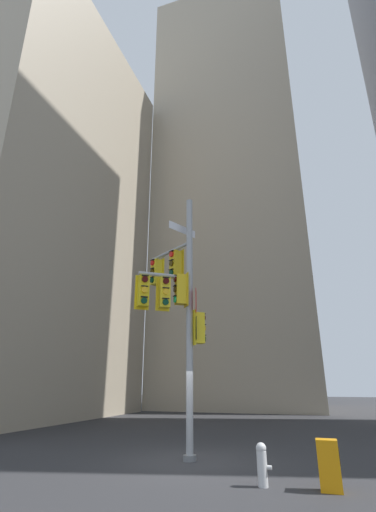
% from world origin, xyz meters
% --- Properties ---
extents(ground, '(120.00, 120.00, 0.00)m').
position_xyz_m(ground, '(0.00, 0.00, 0.00)').
color(ground, '#2D2D30').
extents(building_tower_left, '(17.33, 17.33, 30.66)m').
position_xyz_m(building_tower_left, '(-18.55, 8.86, 15.33)').
color(building_tower_left, tan).
rests_on(building_tower_left, ground).
extents(building_mid_block, '(14.61, 14.61, 46.80)m').
position_xyz_m(building_mid_block, '(-2.88, 25.60, 23.40)').
color(building_mid_block, tan).
rests_on(building_mid_block, ground).
extents(signal_pole_assembly, '(2.47, 2.67, 8.51)m').
position_xyz_m(signal_pole_assembly, '(-0.49, 0.03, 4.89)').
color(signal_pole_assembly, '#9EA0A3').
rests_on(signal_pole_assembly, ground).
extents(fire_hydrant, '(0.33, 0.23, 0.88)m').
position_xyz_m(fire_hydrant, '(2.40, -2.17, 0.46)').
color(fire_hydrant, silver).
rests_on(fire_hydrant, ground).
extents(newspaper_box, '(0.45, 0.36, 0.99)m').
position_xyz_m(newspaper_box, '(3.81, -2.09, 0.50)').
color(newspaper_box, orange).
rests_on(newspaper_box, ground).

